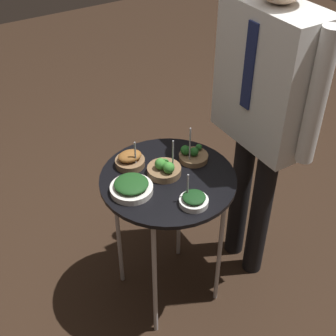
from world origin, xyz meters
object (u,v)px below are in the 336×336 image
(bowl_spinach_center, at_px, (131,186))
(waiter_figure, at_px, (266,93))
(bowl_broccoli_mid_left, at_px, (164,169))
(serving_cart, at_px, (168,190))
(bowl_broccoli_mid_right, at_px, (193,155))
(bowl_spinach_front_center, at_px, (194,199))
(bowl_roast_near_rim, at_px, (130,160))

(bowl_spinach_center, bearing_deg, waiter_figure, 86.30)
(bowl_broccoli_mid_left, height_order, waiter_figure, waiter_figure)
(serving_cart, relative_size, bowl_broccoli_mid_right, 4.00)
(bowl_spinach_center, distance_m, bowl_broccoli_mid_left, 0.17)
(bowl_spinach_center, relative_size, waiter_figure, 0.11)
(bowl_broccoli_mid_right, bearing_deg, bowl_spinach_front_center, -32.52)
(serving_cart, xyz_separation_m, bowl_broccoli_mid_left, (-0.03, -0.00, 0.10))
(bowl_spinach_front_center, xyz_separation_m, bowl_roast_near_rim, (-0.34, -0.10, 0.01))
(bowl_spinach_front_center, bearing_deg, bowl_broccoli_mid_left, -178.40)
(bowl_broccoli_mid_left, distance_m, bowl_broccoli_mid_right, 0.16)
(bowl_spinach_center, bearing_deg, serving_cart, 88.40)
(bowl_spinach_center, relative_size, bowl_roast_near_rim, 1.26)
(serving_cart, relative_size, bowl_broccoli_mid_left, 4.48)
(bowl_roast_near_rim, xyz_separation_m, waiter_figure, (0.19, 0.54, 0.25))
(bowl_broccoli_mid_left, bearing_deg, bowl_spinach_front_center, 1.60)
(waiter_figure, bearing_deg, serving_cart, -94.48)
(bowl_broccoli_mid_left, bearing_deg, waiter_figure, 82.21)
(bowl_spinach_center, distance_m, bowl_roast_near_rim, 0.17)
(waiter_figure, bearing_deg, bowl_spinach_front_center, -71.14)
(bowl_broccoli_mid_left, height_order, bowl_broccoli_mid_right, bowl_broccoli_mid_right)
(serving_cart, relative_size, bowl_roast_near_rim, 5.34)
(bowl_broccoli_mid_left, bearing_deg, serving_cart, 6.21)
(serving_cart, xyz_separation_m, bowl_roast_near_rim, (-0.15, -0.09, 0.10))
(bowl_spinach_center, distance_m, waiter_figure, 0.67)
(bowl_spinach_center, xyz_separation_m, waiter_figure, (0.04, 0.62, 0.25))
(serving_cart, relative_size, bowl_spinach_front_center, 5.54)
(waiter_figure, bearing_deg, bowl_broccoli_mid_left, -97.79)
(serving_cart, height_order, bowl_broccoli_mid_right, bowl_broccoli_mid_right)
(bowl_broccoli_mid_left, relative_size, bowl_roast_near_rim, 1.19)
(bowl_roast_near_rim, bearing_deg, bowl_broccoli_mid_left, 35.34)
(serving_cart, height_order, bowl_broccoli_mid_left, bowl_broccoli_mid_left)
(serving_cart, bearing_deg, bowl_broccoli_mid_left, -173.79)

